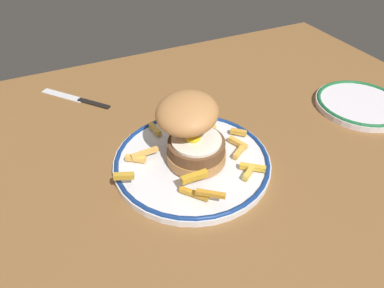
{
  "coord_description": "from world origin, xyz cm",
  "views": [
    {
      "loc": [
        -18.58,
        -44.3,
        41.46
      ],
      "look_at": [
        0.74,
        -3.44,
        4.6
      ],
      "focal_mm": 32.79,
      "sensor_mm": 36.0,
      "label": 1
    }
  ],
  "objects": [
    {
      "name": "knife",
      "position": [
        -12.58,
        25.96,
        0.26
      ],
      "size": [
        12.76,
        14.72,
        0.7
      ],
      "color": "black",
      "rests_on": "ground_plane"
    },
    {
      "name": "fries_pile",
      "position": [
        2.05,
        -2.6,
        2.49
      ],
      "size": [
        26.05,
        24.45,
        2.97
      ],
      "color": "#EEB146",
      "rests_on": "dinner_plate"
    },
    {
      "name": "burger",
      "position": [
        0.83,
        -3.04,
        7.14
      ],
      "size": [
        14.86,
        14.81,
        11.62
      ],
      "color": "#B27842",
      "rests_on": "dinner_plate"
    },
    {
      "name": "dinner_plate",
      "position": [
        0.74,
        -3.44,
        0.84
      ],
      "size": [
        27.14,
        27.14,
        1.6
      ],
      "color": "silver",
      "rests_on": "ground_plane"
    },
    {
      "name": "ground_plane",
      "position": [
        0.0,
        0.0,
        -2.0
      ],
      "size": [
        126.62,
        86.05,
        4.0
      ],
      "primitive_type": "cube",
      "color": "brown"
    },
    {
      "name": "side_plate",
      "position": [
        41.07,
        -2.35,
        0.83
      ],
      "size": [
        18.54,
        18.54,
        1.6
      ],
      "color": "silver",
      "rests_on": "ground_plane"
    }
  ]
}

